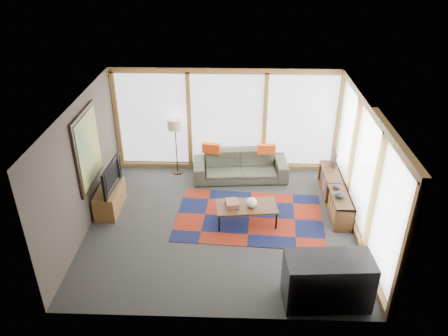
{
  "coord_description": "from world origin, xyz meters",
  "views": [
    {
      "loc": [
        0.27,
        -7.39,
        5.39
      ],
      "look_at": [
        0.0,
        0.4,
        1.1
      ],
      "focal_mm": 35.0,
      "sensor_mm": 36.0,
      "label": 1
    }
  ],
  "objects_px": {
    "sofa": "(240,166)",
    "bookshelf": "(335,194)",
    "coffee_table": "(246,214)",
    "television": "(107,176)",
    "bar_counter": "(327,281)",
    "tv_console": "(110,199)",
    "floor_lamp": "(176,147)"
  },
  "relations": [
    {
      "from": "floor_lamp",
      "to": "bookshelf",
      "type": "bearing_deg",
      "value": -19.64
    },
    {
      "from": "sofa",
      "to": "bookshelf",
      "type": "height_order",
      "value": "sofa"
    },
    {
      "from": "coffee_table",
      "to": "tv_console",
      "type": "height_order",
      "value": "tv_console"
    },
    {
      "from": "sofa",
      "to": "bar_counter",
      "type": "bearing_deg",
      "value": -75.35
    },
    {
      "from": "bar_counter",
      "to": "floor_lamp",
      "type": "bearing_deg",
      "value": 121.37
    },
    {
      "from": "television",
      "to": "tv_console",
      "type": "bearing_deg",
      "value": 48.67
    },
    {
      "from": "floor_lamp",
      "to": "bar_counter",
      "type": "bearing_deg",
      "value": -54.83
    },
    {
      "from": "floor_lamp",
      "to": "coffee_table",
      "type": "bearing_deg",
      "value": -50.57
    },
    {
      "from": "bookshelf",
      "to": "tv_console",
      "type": "bearing_deg",
      "value": -175.73
    },
    {
      "from": "coffee_table",
      "to": "bar_counter",
      "type": "bearing_deg",
      "value": -59.39
    },
    {
      "from": "floor_lamp",
      "to": "bookshelf",
      "type": "distance_m",
      "value": 3.91
    },
    {
      "from": "tv_console",
      "to": "bookshelf",
      "type": "bearing_deg",
      "value": 4.27
    },
    {
      "from": "sofa",
      "to": "floor_lamp",
      "type": "bearing_deg",
      "value": 167.63
    },
    {
      "from": "floor_lamp",
      "to": "bookshelf",
      "type": "height_order",
      "value": "floor_lamp"
    },
    {
      "from": "bookshelf",
      "to": "bar_counter",
      "type": "relative_size",
      "value": 1.54
    },
    {
      "from": "coffee_table",
      "to": "bookshelf",
      "type": "relative_size",
      "value": 0.58
    },
    {
      "from": "bookshelf",
      "to": "tv_console",
      "type": "distance_m",
      "value": 4.91
    },
    {
      "from": "tv_console",
      "to": "television",
      "type": "relative_size",
      "value": 1.02
    },
    {
      "from": "floor_lamp",
      "to": "bookshelf",
      "type": "xyz_separation_m",
      "value": [
        3.66,
        -1.31,
        -0.46
      ]
    },
    {
      "from": "tv_console",
      "to": "floor_lamp",
      "type": "bearing_deg",
      "value": 53.34
    },
    {
      "from": "bookshelf",
      "to": "television",
      "type": "xyz_separation_m",
      "value": [
        -4.89,
        -0.38,
        0.56
      ]
    },
    {
      "from": "bookshelf",
      "to": "bar_counter",
      "type": "distance_m",
      "value": 2.99
    },
    {
      "from": "coffee_table",
      "to": "television",
      "type": "xyz_separation_m",
      "value": [
        -2.93,
        0.39,
        0.62
      ]
    },
    {
      "from": "television",
      "to": "bar_counter",
      "type": "distance_m",
      "value": 4.92
    },
    {
      "from": "tv_console",
      "to": "television",
      "type": "distance_m",
      "value": 0.56
    },
    {
      "from": "sofa",
      "to": "floor_lamp",
      "type": "distance_m",
      "value": 1.63
    },
    {
      "from": "coffee_table",
      "to": "bar_counter",
      "type": "xyz_separation_m",
      "value": [
        1.27,
        -2.15,
        0.23
      ]
    },
    {
      "from": "coffee_table",
      "to": "bar_counter",
      "type": "height_order",
      "value": "bar_counter"
    },
    {
      "from": "sofa",
      "to": "tv_console",
      "type": "height_order",
      "value": "sofa"
    },
    {
      "from": "tv_console",
      "to": "television",
      "type": "height_order",
      "value": "television"
    },
    {
      "from": "coffee_table",
      "to": "floor_lamp",
      "type": "bearing_deg",
      "value": 129.43
    },
    {
      "from": "floor_lamp",
      "to": "television",
      "type": "distance_m",
      "value": 2.09
    }
  ]
}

